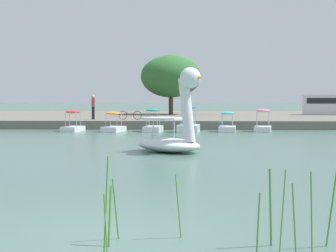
{
  "coord_description": "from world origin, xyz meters",
  "views": [
    {
      "loc": [
        1.18,
        -7.25,
        2.17
      ],
      "look_at": [
        0.29,
        18.29,
        0.7
      ],
      "focal_mm": 51.61,
      "sensor_mm": 36.0,
      "label": 1
    }
  ],
  "objects": [
    {
      "name": "pedal_boat_orange",
      "position": [
        -3.45,
        23.93,
        0.39
      ],
      "size": [
        1.51,
        2.02,
        1.3
      ],
      "color": "white",
      "rests_on": "ground_plane"
    },
    {
      "name": "tree_broadleaf_right",
      "position": [
        -0.18,
        39.94,
        4.3
      ],
      "size": [
        7.38,
        7.43,
        5.76
      ],
      "color": "#4C3823",
      "rests_on": "shore_bank_far"
    },
    {
      "name": "pedal_boat_cyan",
      "position": [
        3.95,
        24.17,
        0.38
      ],
      "size": [
        1.28,
        1.94,
        1.31
      ],
      "color": "white",
      "rests_on": "ground_plane"
    },
    {
      "name": "pedal_boat_pink",
      "position": [
        6.29,
        24.41,
        0.42
      ],
      "size": [
        1.38,
        1.89,
        1.47
      ],
      "color": "white",
      "rests_on": "ground_plane"
    },
    {
      "name": "bicycle_parked",
      "position": [
        -2.89,
        28.52,
        0.92
      ],
      "size": [
        1.73,
        0.21,
        0.65
      ],
      "color": "black",
      "rests_on": "shore_bank_far"
    },
    {
      "name": "swan_boat",
      "position": [
        0.74,
        12.05,
        0.91
      ],
      "size": [
        3.37,
        3.15,
        3.38
      ],
      "color": "white",
      "rests_on": "ground_plane"
    },
    {
      "name": "parked_van",
      "position": [
        14.78,
        39.45,
        1.64
      ],
      "size": [
        4.49,
        2.27,
        1.92
      ],
      "color": "silver",
      "rests_on": "shore_bank_far"
    },
    {
      "name": "shore_bank_far",
      "position": [
        0.0,
        39.3,
        0.3
      ],
      "size": [
        124.54,
        26.24,
        0.6
      ],
      "primitive_type": "cube",
      "color": "#6B665B",
      "rests_on": "ground_plane"
    },
    {
      "name": "ground_plane",
      "position": [
        0.0,
        0.0,
        0.0
      ],
      "size": [
        429.26,
        429.26,
        0.0
      ],
      "primitive_type": "plane",
      "color": "#47665B"
    },
    {
      "name": "person_on_path",
      "position": [
        -5.69,
        28.68,
        1.63
      ],
      "size": [
        0.26,
        0.26,
        1.84
      ],
      "color": "black",
      "rests_on": "shore_bank_far"
    },
    {
      "name": "reed_clump_foreground",
      "position": [
        1.63,
        -0.41,
        0.54
      ],
      "size": [
        3.33,
        1.26,
        1.37
      ],
      "color": "#568E38",
      "rests_on": "ground_plane"
    },
    {
      "name": "pedal_boat_teal",
      "position": [
        -0.89,
        24.16,
        0.44
      ],
      "size": [
        1.26,
        2.14,
        1.51
      ],
      "color": "white",
      "rests_on": "ground_plane"
    },
    {
      "name": "pedal_boat_blue",
      "position": [
        1.43,
        23.9,
        0.45
      ],
      "size": [
        1.54,
        2.25,
        1.7
      ],
      "color": "white",
      "rests_on": "ground_plane"
    },
    {
      "name": "pedal_boat_red",
      "position": [
        -6.17,
        24.17,
        0.4
      ],
      "size": [
        1.32,
        2.0,
        1.39
      ],
      "color": "white",
      "rests_on": "ground_plane"
    }
  ]
}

